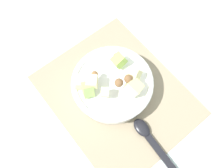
{
  "coord_description": "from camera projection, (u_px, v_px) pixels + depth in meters",
  "views": [
    {
      "loc": [
        -0.18,
        0.17,
        0.68
      ],
      "look_at": [
        0.02,
        0.0,
        0.05
      ],
      "focal_mm": 39.36,
      "sensor_mm": 36.0,
      "label": 1
    }
  ],
  "objects": [
    {
      "name": "serving_spoon",
      "position": [
        153.0,
        142.0,
        0.66
      ],
      "size": [
        0.23,
        0.04,
        0.01
      ],
      "color": "black",
      "rests_on": "placemat"
    },
    {
      "name": "salad_bowl",
      "position": [
        112.0,
        85.0,
        0.69
      ],
      "size": [
        0.23,
        0.23,
        0.12
      ],
      "color": "white",
      "rests_on": "placemat"
    },
    {
      "name": "ground_plane",
      "position": [
        117.0,
        95.0,
        0.72
      ],
      "size": [
        2.4,
        2.4,
        0.0
      ],
      "primitive_type": "plane",
      "color": "silver"
    },
    {
      "name": "placemat",
      "position": [
        117.0,
        95.0,
        0.72
      ],
      "size": [
        0.43,
        0.35,
        0.01
      ],
      "primitive_type": "cube",
      "color": "gray",
      "rests_on": "ground_plane"
    }
  ]
}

